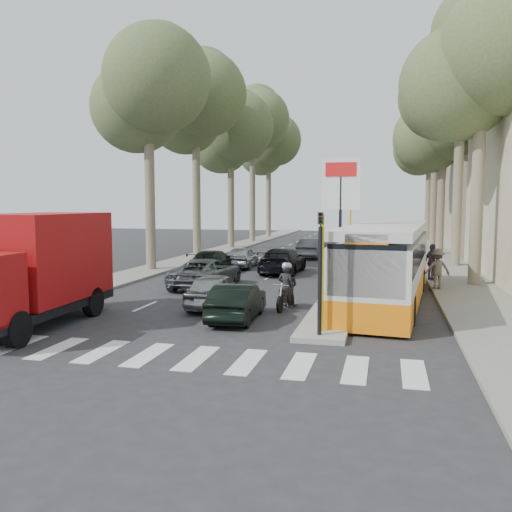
{
  "coord_description": "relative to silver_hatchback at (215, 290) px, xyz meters",
  "views": [
    {
      "loc": [
        5.02,
        -16.43,
        3.83
      ],
      "look_at": [
        -0.38,
        5.93,
        1.6
      ],
      "focal_mm": 38.0,
      "sensor_mm": 36.0,
      "label": 1
    }
  ],
  "objects": [
    {
      "name": "ground",
      "position": [
        1.1,
        -2.45,
        -0.65
      ],
      "size": [
        120.0,
        120.0,
        0.0
      ],
      "primitive_type": "plane",
      "color": "#28282B",
      "rests_on": "ground"
    },
    {
      "name": "sidewalk_right",
      "position": [
        9.7,
        22.55,
        -0.59
      ],
      "size": [
        3.2,
        70.0,
        0.12
      ],
      "primitive_type": "cube",
      "color": "gray",
      "rests_on": "ground"
    },
    {
      "name": "median_left",
      "position": [
        -6.9,
        25.55,
        -0.59
      ],
      "size": [
        2.4,
        64.0,
        0.12
      ],
      "primitive_type": "cube",
      "color": "gray",
      "rests_on": "ground"
    },
    {
      "name": "traffic_island",
      "position": [
        4.35,
        8.55,
        -0.57
      ],
      "size": [
        1.5,
        26.0,
        0.16
      ],
      "primitive_type": "cube",
      "color": "gray",
      "rests_on": "ground"
    },
    {
      "name": "billboard",
      "position": [
        4.35,
        2.55,
        3.06
      ],
      "size": [
        1.5,
        12.1,
        5.6
      ],
      "color": "yellow",
      "rests_on": "ground"
    },
    {
      "name": "traffic_light_island",
      "position": [
        4.35,
        -3.95,
        1.84
      ],
      "size": [
        0.16,
        0.41,
        3.6
      ],
      "color": "black",
      "rests_on": "ground"
    },
    {
      "name": "tree_l_a",
      "position": [
        -6.77,
        9.66,
        9.74
      ],
      "size": [
        7.4,
        7.2,
        14.1
      ],
      "color": "#6B604C",
      "rests_on": "ground"
    },
    {
      "name": "tree_l_b",
      "position": [
        -6.87,
        17.66,
        10.43
      ],
      "size": [
        7.4,
        7.2,
        14.88
      ],
      "color": "#6B604C",
      "rests_on": "ground"
    },
    {
      "name": "tree_l_c",
      "position": [
        -6.67,
        25.66,
        9.39
      ],
      "size": [
        7.4,
        7.2,
        13.71
      ],
      "color": "#6B604C",
      "rests_on": "ground"
    },
    {
      "name": "tree_l_d",
      "position": [
        -6.77,
        33.66,
        11.12
      ],
      "size": [
        7.4,
        7.2,
        15.66
      ],
      "color": "#6B604C",
      "rests_on": "ground"
    },
    {
      "name": "tree_l_e",
      "position": [
        -6.87,
        41.66,
        10.08
      ],
      "size": [
        7.4,
        7.2,
        14.49
      ],
      "color": "#6B604C",
      "rests_on": "ground"
    },
    {
      "name": "tree_r_a",
      "position": [
        10.23,
        7.66,
        9.74
      ],
      "size": [
        7.4,
        7.2,
        14.1
      ],
      "color": "#6B604C",
      "rests_on": "ground"
    },
    {
      "name": "tree_r_b",
      "position": [
        10.33,
        15.66,
        10.77
      ],
      "size": [
        7.4,
        7.2,
        15.27
      ],
      "color": "#6B604C",
      "rests_on": "ground"
    },
    {
      "name": "tree_r_c",
      "position": [
        10.13,
        23.66,
        9.05
      ],
      "size": [
        7.4,
        7.2,
        13.32
      ],
      "color": "#6B604C",
      "rests_on": "ground"
    },
    {
      "name": "tree_r_d",
      "position": [
        10.23,
        31.66,
        10.43
      ],
      "size": [
        7.4,
        7.2,
        14.88
      ],
      "color": "#6B604C",
      "rests_on": "ground"
    },
    {
      "name": "tree_r_e",
      "position": [
        10.33,
        39.66,
        9.74
      ],
      "size": [
        7.4,
        7.2,
        14.1
      ],
      "color": "#6B604C",
      "rests_on": "ground"
    },
    {
      "name": "silver_hatchback",
      "position": [
        0.0,
        0.0,
        0.0
      ],
      "size": [
        1.68,
        3.85,
        1.29
      ],
      "primitive_type": "imported",
      "rotation": [
        0.0,
        0.0,
        3.18
      ],
      "color": "gray",
      "rests_on": "ground"
    },
    {
      "name": "dark_hatchback",
      "position": [
        1.39,
        -1.91,
        -0.04
      ],
      "size": [
        1.44,
        3.74,
        1.22
      ],
      "primitive_type": "imported",
      "rotation": [
        0.0,
        0.0,
        3.18
      ],
      "color": "black",
      "rests_on": "ground"
    },
    {
      "name": "queue_car_a",
      "position": [
        -1.85,
        4.47,
        0.02
      ],
      "size": [
        2.43,
        4.87,
        1.33
      ],
      "primitive_type": "imported",
      "rotation": [
        0.0,
        0.0,
        3.09
      ],
      "color": "#52555A",
      "rests_on": "ground"
    },
    {
      "name": "queue_car_b",
      "position": [
        0.6,
        10.24,
        0.06
      ],
      "size": [
        2.1,
        4.89,
        1.4
      ],
      "primitive_type": "imported",
      "rotation": [
        0.0,
        0.0,
        3.11
      ],
      "color": "black",
      "rests_on": "ground"
    },
    {
      "name": "queue_car_c",
      "position": [
        -2.26,
        12.27,
        0.0
      ],
      "size": [
        1.73,
        3.88,
        1.3
      ],
      "primitive_type": "imported",
      "rotation": [
        0.0,
        0.0,
        3.2
      ],
      "color": "#9EA0A6",
      "rests_on": "ground"
    },
    {
      "name": "queue_car_d",
      "position": [
        1.09,
        19.01,
        0.04
      ],
      "size": [
        1.82,
        4.3,
        1.38
      ],
      "primitive_type": "imported",
      "rotation": [
        0.0,
        0.0,
        3.05
      ],
      "color": "#52545A",
      "rests_on": "ground"
    },
    {
      "name": "queue_car_e",
      "position": [
        -3.22,
        9.61,
        -0.01
      ],
      "size": [
        1.81,
        4.38,
        1.27
      ],
      "primitive_type": "imported",
      "rotation": [
        0.0,
        0.0,
        3.13
      ],
      "color": "black",
      "rests_on": "ground"
    },
    {
      "name": "red_truck",
      "position": [
        -4.6,
        -4.26,
        1.21
      ],
      "size": [
        2.77,
        6.69,
        3.52
      ],
      "rotation": [
        0.0,
        0.0,
        0.04
      ],
      "color": "black",
      "rests_on": "ground"
    },
    {
      "name": "city_bus",
      "position": [
        6.16,
        2.39,
        0.97
      ],
      "size": [
        3.69,
        11.82,
        3.06
      ],
      "rotation": [
        0.0,
        0.0,
        -0.1
      ],
      "color": "orange",
      "rests_on": "ground"
    },
    {
      "name": "motorcycle",
      "position": [
        2.62,
        0.47,
        0.13
      ],
      "size": [
        0.76,
        2.02,
        1.72
      ],
      "rotation": [
        0.0,
        0.0,
        -0.09
      ],
      "color": "black",
      "rests_on": "ground"
    },
    {
      "name": "pedestrian_near",
      "position": [
        8.31,
        8.51,
        0.36
      ],
      "size": [
        0.96,
        1.15,
        1.77
      ],
      "primitive_type": "imported",
      "rotation": [
        0.0,
        0.0,
        2.1
      ],
      "color": "#443652",
      "rests_on": "sidewalk_right"
    },
    {
      "name": "pedestrian_far",
      "position": [
        8.31,
        5.74,
        0.36
      ],
      "size": [
        1.23,
        0.8,
        1.76
      ],
      "primitive_type": "imported",
      "rotation": [
        0.0,
        0.0,
        3.42
      ],
      "color": "brown",
      "rests_on": "sidewalk_right"
    }
  ]
}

